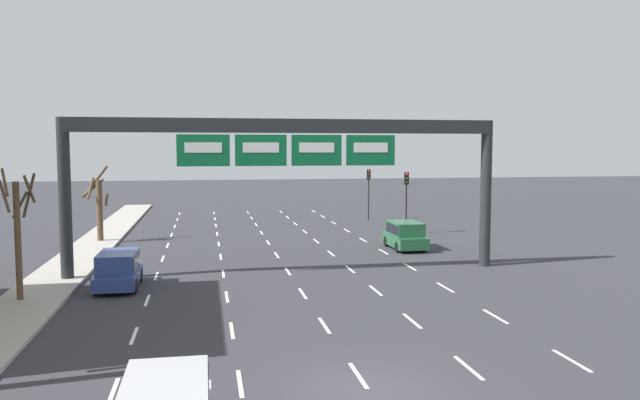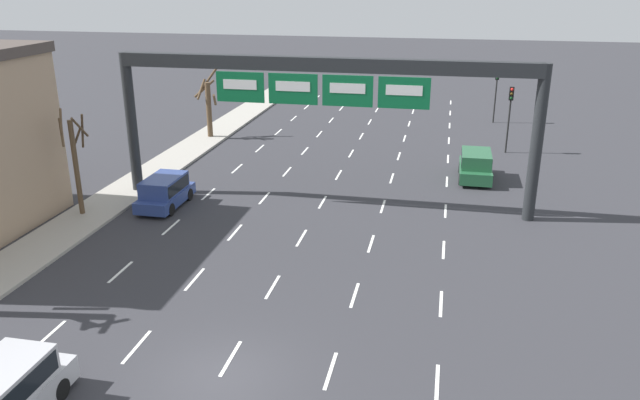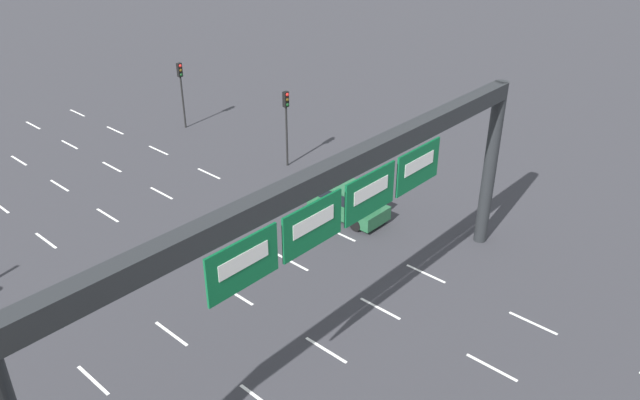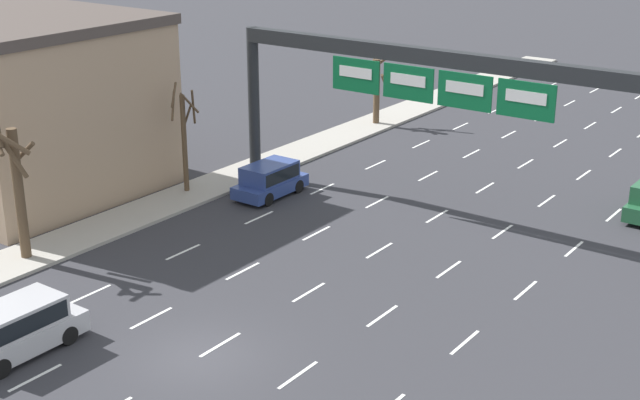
{
  "view_description": "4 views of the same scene",
  "coord_description": "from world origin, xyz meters",
  "px_view_note": "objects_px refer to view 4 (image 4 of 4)",
  "views": [
    {
      "loc": [
        -4.16,
        -15.53,
        6.37
      ],
      "look_at": [
        1.77,
        16.41,
        3.65
      ],
      "focal_mm": 35.0,
      "sensor_mm": 36.0,
      "label": 1
    },
    {
      "loc": [
        6.33,
        -15.28,
        11.73
      ],
      "look_at": [
        0.94,
        10.78,
        2.06
      ],
      "focal_mm": 35.0,
      "sensor_mm": 36.0,
      "label": 2
    },
    {
      "loc": [
        -13.24,
        4.3,
        15.83
      ],
      "look_at": [
        2.61,
        18.66,
        4.31
      ],
      "focal_mm": 35.0,
      "sensor_mm": 36.0,
      "label": 3
    },
    {
      "loc": [
        18.32,
        -18.5,
        14.8
      ],
      "look_at": [
        1.27,
        4.98,
        4.3
      ],
      "focal_mm": 50.0,
      "sensor_mm": 36.0,
      "label": 4
    }
  ],
  "objects_px": {
    "sign_gantry": "(439,88)",
    "suv_blue": "(270,178)",
    "tree_bare_second": "(377,85)",
    "tree_bare_furthest": "(16,181)",
    "suv_silver": "(17,326)",
    "tree_bare_closest": "(184,134)"
  },
  "relations": [
    {
      "from": "suv_blue",
      "to": "tree_bare_closest",
      "type": "distance_m",
      "value": 4.69
    },
    {
      "from": "suv_blue",
      "to": "tree_bare_second",
      "type": "height_order",
      "value": "tree_bare_second"
    },
    {
      "from": "sign_gantry",
      "to": "tree_bare_second",
      "type": "xyz_separation_m",
      "value": [
        -11.2,
        12.58,
        -3.55
      ]
    },
    {
      "from": "suv_silver",
      "to": "tree_bare_second",
      "type": "bearing_deg",
      "value": 101.13
    },
    {
      "from": "sign_gantry",
      "to": "suv_blue",
      "type": "height_order",
      "value": "sign_gantry"
    },
    {
      "from": "sign_gantry",
      "to": "suv_silver",
      "type": "relative_size",
      "value": 4.96
    },
    {
      "from": "sign_gantry",
      "to": "tree_bare_furthest",
      "type": "height_order",
      "value": "sign_gantry"
    },
    {
      "from": "suv_blue",
      "to": "suv_silver",
      "type": "xyz_separation_m",
      "value": [
        3.09,
        -16.95,
        0.06
      ]
    },
    {
      "from": "sign_gantry",
      "to": "suv_blue",
      "type": "bearing_deg",
      "value": -166.2
    },
    {
      "from": "suv_blue",
      "to": "tree_bare_second",
      "type": "relative_size",
      "value": 0.8
    },
    {
      "from": "suv_blue",
      "to": "suv_silver",
      "type": "relative_size",
      "value": 0.9
    },
    {
      "from": "suv_blue",
      "to": "tree_bare_furthest",
      "type": "xyz_separation_m",
      "value": [
        -3.16,
        -12.09,
        2.52
      ]
    },
    {
      "from": "suv_blue",
      "to": "tree_bare_closest",
      "type": "bearing_deg",
      "value": -149.56
    },
    {
      "from": "sign_gantry",
      "to": "tree_bare_second",
      "type": "height_order",
      "value": "sign_gantry"
    },
    {
      "from": "suv_silver",
      "to": "suv_blue",
      "type": "bearing_deg",
      "value": 100.32
    },
    {
      "from": "sign_gantry",
      "to": "suv_blue",
      "type": "relative_size",
      "value": 5.51
    },
    {
      "from": "tree_bare_closest",
      "to": "suv_silver",
      "type": "bearing_deg",
      "value": -65.74
    },
    {
      "from": "sign_gantry",
      "to": "tree_bare_second",
      "type": "distance_m",
      "value": 17.21
    },
    {
      "from": "suv_blue",
      "to": "tree_bare_closest",
      "type": "xyz_separation_m",
      "value": [
        -3.6,
        -2.12,
        2.13
      ]
    },
    {
      "from": "tree_bare_furthest",
      "to": "suv_blue",
      "type": "bearing_deg",
      "value": 75.36
    },
    {
      "from": "suv_silver",
      "to": "tree_bare_closest",
      "type": "bearing_deg",
      "value": 114.26
    },
    {
      "from": "sign_gantry",
      "to": "suv_silver",
      "type": "bearing_deg",
      "value": -104.78
    }
  ]
}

